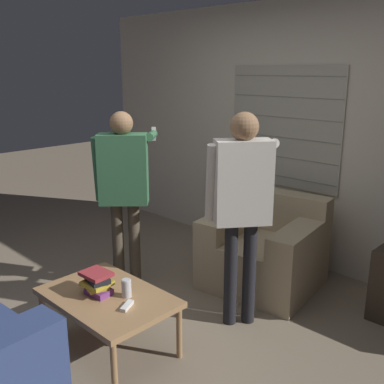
# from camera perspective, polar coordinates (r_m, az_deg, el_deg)

# --- Properties ---
(ground_plane) EXTENTS (16.00, 16.00, 0.00)m
(ground_plane) POSITION_cam_1_polar(r_m,az_deg,el_deg) (3.57, -7.65, -17.08)
(ground_plane) COLOR #7F705B
(wall_back) EXTENTS (5.20, 0.08, 2.55)m
(wall_back) POSITION_cam_1_polar(r_m,az_deg,el_deg) (4.59, 12.05, 7.15)
(wall_back) COLOR beige
(wall_back) RESTS_ON ground_plane
(armchair_beige) EXTENTS (1.04, 1.00, 0.80)m
(armchair_beige) POSITION_cam_1_polar(r_m,az_deg,el_deg) (4.15, 9.28, -7.25)
(armchair_beige) COLOR tan
(armchair_beige) RESTS_ON ground_plane
(coffee_table) EXTENTS (0.92, 0.62, 0.42)m
(coffee_table) POSITION_cam_1_polar(r_m,az_deg,el_deg) (3.21, -10.65, -13.35)
(coffee_table) COLOR #9E754C
(coffee_table) RESTS_ON ground_plane
(person_left_standing) EXTENTS (0.48, 0.80, 1.57)m
(person_left_standing) POSITION_cam_1_polar(r_m,az_deg,el_deg) (3.86, -8.64, 1.52)
(person_left_standing) COLOR #4C4233
(person_left_standing) RESTS_ON ground_plane
(person_right_standing) EXTENTS (0.54, 0.79, 1.62)m
(person_right_standing) POSITION_cam_1_polar(r_m,az_deg,el_deg) (3.27, 6.36, -0.32)
(person_right_standing) COLOR black
(person_right_standing) RESTS_ON ground_plane
(book_stack) EXTENTS (0.22, 0.18, 0.16)m
(book_stack) POSITION_cam_1_polar(r_m,az_deg,el_deg) (3.19, -11.95, -11.19)
(book_stack) COLOR #75387F
(book_stack) RESTS_ON coffee_table
(soda_can) EXTENTS (0.07, 0.07, 0.13)m
(soda_can) POSITION_cam_1_polar(r_m,az_deg,el_deg) (3.13, -8.32, -11.98)
(soda_can) COLOR silver
(soda_can) RESTS_ON coffee_table
(spare_remote) EXTENTS (0.09, 0.13, 0.02)m
(spare_remote) POSITION_cam_1_polar(r_m,az_deg,el_deg) (3.02, -8.25, -14.12)
(spare_remote) COLOR white
(spare_remote) RESTS_ON coffee_table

